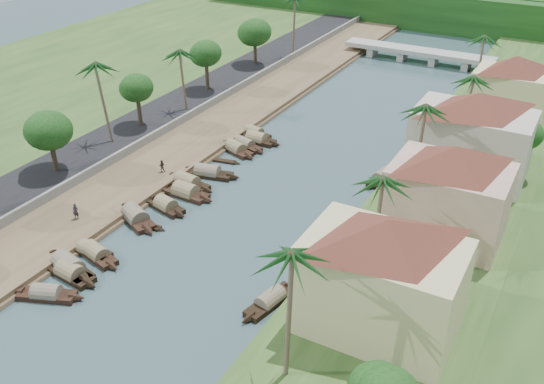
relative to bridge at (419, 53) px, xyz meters
The scene contains 45 objects.
ground 72.02m from the bridge, 90.00° to the right, with size 220.00×220.00×0.00m, color #3A5257.
left_bank 54.42m from the bridge, 107.10° to the right, with size 10.00×180.00×0.80m, color brown.
right_bank 55.37m from the bridge, 69.93° to the right, with size 16.00×180.00×1.20m, color #29481D.
road 57.49m from the bridge, 115.23° to the right, with size 8.00×180.00×1.40m, color black.
retaining_wall 55.79m from the bridge, 111.23° to the right, with size 0.40×180.00×1.10m, color gray.
far_left_fill 72.84m from the bridge, 134.44° to the right, with size 45.00×220.00×1.35m, color #29481D.
treeline 28.09m from the bridge, 90.00° to the left, with size 120.00×14.00×8.00m.
bridge is the anchor object (origin of this frame).
building_near 76.54m from the bridge, 75.61° to the right, with size 14.85×14.85×10.20m.
building_mid 61.51m from the bridge, 70.98° to the right, with size 14.11×14.11×9.70m.
building_far 48.15m from the bridge, 66.65° to the right, with size 15.59×15.59×10.20m.
building_distant 31.51m from the bridge, 50.21° to the right, with size 12.62×12.62×9.20m.
sampan_0 83.66m from the bridge, 95.71° to the right, with size 7.25×4.00×1.94m.
sampan_1 80.44m from the bridge, 96.24° to the right, with size 7.43×2.48×2.18m.
sampan_2 76.97m from the bridge, 96.63° to the right, with size 7.71×3.42×2.03m.
sampan_3 79.88m from the bridge, 96.98° to the right, with size 8.95×3.91×2.34m.
sampan_4 76.96m from the bridge, 97.28° to the right, with size 6.58×1.74×1.91m.
sampan_5 66.43m from the bridge, 97.33° to the right, with size 6.83×3.23×2.14m.
sampan_6 70.08m from the bridge, 98.10° to the right, with size 8.30×5.16×2.44m.
sampan_7 61.06m from the bridge, 99.07° to the right, with size 8.41×2.66×2.20m.
sampan_8 62.94m from the bridge, 97.60° to the right, with size 7.86×2.28×2.40m.
sampan_9 57.80m from the bridge, 98.84° to the right, with size 8.76×3.43×2.18m.
sampan_10 50.60m from the bridge, 100.73° to the right, with size 7.71×4.11×2.12m.
sampan_11 46.56m from the bridge, 100.58° to the right, with size 7.56×2.01×2.17m.
sampan_12 48.75m from the bridge, 100.81° to the right, with size 7.66×3.40×1.86m.
sampan_13 45.14m from the bridge, 102.71° to the right, with size 7.17×2.78×1.96m.
sampan_14 75.03m from the bridge, 82.74° to the right, with size 2.95×7.85×1.92m.
sampan_15 61.48m from the bridge, 80.90° to the right, with size 2.25×8.44×2.24m.
sampan_16 48.81m from the bridge, 77.94° to the right, with size 2.54×7.68×1.89m.
canoe_1 70.23m from the bridge, 96.81° to the right, with size 5.27×1.18×0.84m.
canoe_2 53.89m from the bridge, 100.22° to the right, with size 5.51×1.68×0.79m.
palm_0 83.93m from the bridge, 79.63° to the right, with size 3.20×3.20×12.45m.
palm_1 69.38m from the bridge, 76.56° to the right, with size 3.20×3.20×11.02m.
palm_2 54.45m from the bridge, 73.75° to the right, with size 3.20×3.20×11.97m.
palm_3 39.23m from the bridge, 65.36° to the right, with size 3.20×3.20×10.37m.
palm_5 62.84m from the bridge, 112.74° to the right, with size 3.20×3.20×11.83m.
palm_6 49.26m from the bridge, 116.93° to the right, with size 3.20×3.20×10.21m.
palm_7 23.00m from the bridge, 49.15° to the right, with size 3.20×3.20×10.69m.
tree_2 71.07m from the bridge, 109.78° to the right, with size 5.47×5.47×7.40m.
tree_3 56.72m from the bridge, 115.14° to the right, with size 4.45×4.45×7.23m.
tree_4 42.43m from the bridge, 124.77° to the right, with size 4.76×4.76×7.75m.
tree_5 31.32m from the bridge, 140.99° to the right, with size 5.54×5.54×7.84m.
tree_6 47.84m from the bridge, 59.74° to the right, with size 4.19×4.19×6.85m.
person_near 74.46m from the bridge, 101.36° to the right, with size 0.65×0.43×1.79m, color #26252C.
person_far 61.52m from the bridge, 102.61° to the right, with size 0.74×0.58×1.53m, color #312A22.
Camera 1 is at (29.52, -38.61, 34.73)m, focal length 40.00 mm.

